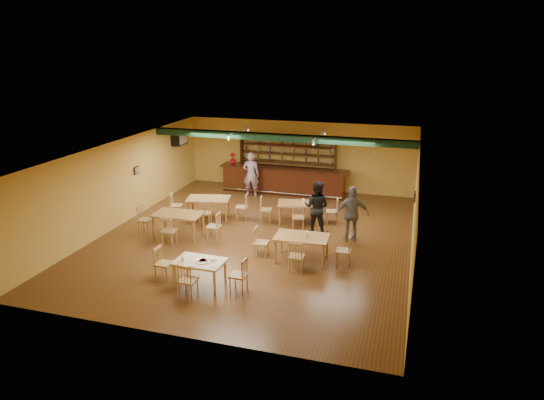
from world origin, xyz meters
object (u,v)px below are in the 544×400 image
(near_table, at_px, (200,273))
(patron_right_a, at_px, (317,207))
(dining_table_d, at_px, (301,248))
(dining_table_b, at_px, (299,213))
(patron_bar, at_px, (251,174))
(bar_counter, at_px, (284,180))
(dining_table_c, at_px, (179,225))
(dining_table_a, at_px, (209,208))

(near_table, distance_m, patron_right_a, 5.13)
(dining_table_d, bearing_deg, dining_table_b, 102.74)
(dining_table_d, height_order, patron_bar, patron_bar)
(bar_counter, distance_m, patron_bar, 1.50)
(dining_table_c, bearing_deg, bar_counter, 68.47)
(bar_counter, xyz_separation_m, patron_right_a, (2.29, -4.18, 0.35))
(near_table, height_order, patron_right_a, patron_right_a)
(dining_table_d, bearing_deg, dining_table_a, 144.87)
(bar_counter, distance_m, near_table, 8.79)
(dining_table_b, bearing_deg, dining_table_c, -157.95)
(dining_table_b, bearing_deg, patron_right_a, -56.86)
(dining_table_b, relative_size, dining_table_c, 0.94)
(dining_table_a, bearing_deg, near_table, -81.67)
(bar_counter, height_order, patron_right_a, patron_right_a)
(dining_table_b, distance_m, patron_bar, 3.75)
(patron_bar, distance_m, patron_right_a, 4.84)
(near_table, bearing_deg, patron_right_a, 66.63)
(bar_counter, bearing_deg, dining_table_c, -109.67)
(dining_table_a, height_order, dining_table_d, dining_table_d)
(bar_counter, relative_size, patron_right_a, 3.03)
(dining_table_a, distance_m, dining_table_c, 1.93)
(dining_table_a, xyz_separation_m, dining_table_d, (4.13, -2.68, 0.01))
(patron_bar, bearing_deg, bar_counter, -153.66)
(patron_bar, xyz_separation_m, patron_right_a, (3.48, -3.36, -0.03))
(dining_table_a, bearing_deg, dining_table_c, -110.37)
(dining_table_b, distance_m, dining_table_c, 4.28)
(bar_counter, xyz_separation_m, dining_table_c, (-2.06, -5.77, -0.17))
(bar_counter, relative_size, dining_table_a, 3.59)
(dining_table_d, height_order, patron_right_a, patron_right_a)
(dining_table_d, distance_m, patron_bar, 6.74)
(bar_counter, bearing_deg, dining_table_d, -70.43)
(bar_counter, height_order, dining_table_b, bar_counter)
(bar_counter, bearing_deg, patron_bar, -145.31)
(near_table, bearing_deg, dining_table_b, 77.65)
(dining_table_b, height_order, dining_table_d, dining_table_d)
(dining_table_a, relative_size, patron_bar, 0.81)
(dining_table_a, height_order, patron_bar, patron_bar)
(dining_table_c, height_order, patron_bar, patron_bar)
(dining_table_a, relative_size, dining_table_b, 1.04)
(bar_counter, relative_size, patron_bar, 2.92)
(bar_counter, xyz_separation_m, dining_table_b, (1.49, -3.38, -0.19))
(dining_table_d, bearing_deg, patron_bar, 119.45)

